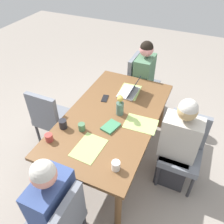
{
  "coord_description": "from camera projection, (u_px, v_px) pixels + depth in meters",
  "views": [
    {
      "loc": [
        -1.85,
        -0.82,
        2.47
      ],
      "look_at": [
        0.0,
        0.0,
        0.77
      ],
      "focal_mm": 36.62,
      "sensor_mm": 36.0,
      "label": 1
    }
  ],
  "objects": [
    {
      "name": "placemat_head_right_left_mid",
      "position": [
        129.0,
        91.0,
        3.05
      ],
      "size": [
        0.38,
        0.29,
        0.0
      ],
      "primitive_type": "cube",
      "rotation": [
        0.0,
        0.0,
        3.22
      ],
      "color": "#9EBC66",
      "rests_on": "dining_table"
    },
    {
      "name": "coffee_mug_centre_left",
      "position": [
        116.0,
        166.0,
        2.07
      ],
      "size": [
        0.08,
        0.08,
        0.1
      ],
      "primitive_type": "cylinder",
      "color": "white",
      "rests_on": "dining_table"
    },
    {
      "name": "placemat_head_left_left_near",
      "position": [
        89.0,
        148.0,
        2.3
      ],
      "size": [
        0.37,
        0.28,
        0.0
      ],
      "primitive_type": "cube",
      "rotation": [
        0.0,
        0.0,
        -0.05
      ],
      "color": "#9EBC66",
      "rests_on": "dining_table"
    },
    {
      "name": "coffee_mug_near_left",
      "position": [
        82.0,
        127.0,
        2.47
      ],
      "size": [
        0.08,
        0.08,
        0.09
      ],
      "primitive_type": "cylinder",
      "color": "#47704C",
      "rests_on": "dining_table"
    },
    {
      "name": "person_head_right_left_mid",
      "position": [
        143.0,
        82.0,
        3.59
      ],
      "size": [
        0.4,
        0.36,
        1.19
      ],
      "color": "#2D2D33",
      "rests_on": "ground_plane"
    },
    {
      "name": "chair_near_left_far",
      "position": [
        183.0,
        147.0,
        2.6
      ],
      "size": [
        0.44,
        0.44,
        0.9
      ],
      "color": "slate",
      "rests_on": "ground_plane"
    },
    {
      "name": "chair_head_left_left_near",
      "position": [
        59.0,
        223.0,
        1.95
      ],
      "size": [
        0.44,
        0.44,
        0.9
      ],
      "color": "slate",
      "rests_on": "ground_plane"
    },
    {
      "name": "person_head_left_left_near",
      "position": [
        56.0,
        211.0,
        1.99
      ],
      "size": [
        0.4,
        0.36,
        1.19
      ],
      "color": "#2D2D33",
      "rests_on": "ground_plane"
    },
    {
      "name": "coffee_mug_centre_right",
      "position": [
        49.0,
        138.0,
        2.35
      ],
      "size": [
        0.08,
        0.08,
        0.08
      ],
      "primitive_type": "cylinder",
      "color": "#AD3D38",
      "rests_on": "dining_table"
    },
    {
      "name": "book_red_cover",
      "position": [
        111.0,
        127.0,
        2.52
      ],
      "size": [
        0.23,
        0.19,
        0.03
      ],
      "primitive_type": "cube",
      "rotation": [
        0.0,
        0.0,
        -0.25
      ],
      "color": "#3D7F56",
      "rests_on": "dining_table"
    },
    {
      "name": "ground_plane",
      "position": [
        112.0,
        155.0,
        3.14
      ],
      "size": [
        10.0,
        10.0,
        0.0
      ],
      "primitive_type": "plane",
      "color": "gray"
    },
    {
      "name": "phone_black",
      "position": [
        105.0,
        98.0,
        2.93
      ],
      "size": [
        0.16,
        0.1,
        0.01
      ],
      "primitive_type": "cube",
      "rotation": [
        0.0,
        0.0,
        0.22
      ],
      "color": "black",
      "rests_on": "dining_table"
    },
    {
      "name": "laptop_head_right_left_mid",
      "position": [
        130.0,
        91.0,
        2.99
      ],
      "size": [
        0.32,
        0.22,
        0.2
      ],
      "color": "silver",
      "rests_on": "dining_table"
    },
    {
      "name": "dining_table",
      "position": [
        112.0,
        120.0,
        2.73
      ],
      "size": [
        1.83,
        1.03,
        0.72
      ],
      "color": "brown",
      "rests_on": "ground_plane"
    },
    {
      "name": "chair_head_right_left_mid",
      "position": [
        140.0,
        81.0,
        3.67
      ],
      "size": [
        0.44,
        0.44,
        0.9
      ],
      "color": "slate",
      "rests_on": "ground_plane"
    },
    {
      "name": "coffee_mug_near_right",
      "position": [
        63.0,
        124.0,
        2.49
      ],
      "size": [
        0.09,
        0.09,
        0.1
      ],
      "primitive_type": "cylinder",
      "color": "#232328",
      "rests_on": "dining_table"
    },
    {
      "name": "chair_far_right_near",
      "position": [
        51.0,
        116.0,
        3.01
      ],
      "size": [
        0.44,
        0.44,
        0.9
      ],
      "color": "slate",
      "rests_on": "ground_plane"
    },
    {
      "name": "flower_vase",
      "position": [
        120.0,
        105.0,
        2.61
      ],
      "size": [
        0.11,
        0.09,
        0.27
      ],
      "color": "#4C6B60",
      "rests_on": "dining_table"
    },
    {
      "name": "placemat_near_left_far",
      "position": [
        141.0,
        124.0,
        2.56
      ],
      "size": [
        0.28,
        0.37,
        0.0
      ],
      "primitive_type": "cube",
      "rotation": [
        0.0,
        0.0,
        1.62
      ],
      "color": "#9EBC66",
      "rests_on": "dining_table"
    },
    {
      "name": "person_near_left_far",
      "position": [
        177.0,
        148.0,
        2.55
      ],
      "size": [
        0.36,
        0.4,
        1.19
      ],
      "color": "#2D2D33",
      "rests_on": "ground_plane"
    }
  ]
}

